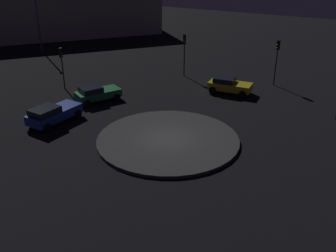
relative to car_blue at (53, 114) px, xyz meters
The scene contains 10 objects.
ground_plane 9.54m from the car_blue, ahead, with size 116.55×116.55×0.00m, color black.
roundabout_island 9.53m from the car_blue, ahead, with size 10.17×10.17×0.23m, color #383838.
car_blue is the anchor object (origin of this frame).
car_yellow 16.25m from the car_blue, 52.85° to the left, with size 4.06×2.21×1.48m.
car_green 5.45m from the car_blue, 88.92° to the left, with size 3.39×4.27×1.43m.
traffic_light_north 16.38m from the car_blue, 76.54° to the left, with size 0.36×0.39×4.42m.
traffic_light_north_near 21.74m from the car_blue, 53.02° to the left, with size 0.34×0.38×4.47m.
traffic_light_west 8.33m from the car_blue, 125.14° to the left, with size 0.39×0.36×4.04m.
streetlamp_northwest 24.03m from the car_blue, 136.24° to the left, with size 0.51×0.51×9.28m.
store_building 36.41m from the car_blue, 138.59° to the left, with size 37.40×39.13×6.78m.
Camera 1 is at (11.64, -22.09, 12.82)m, focal length 41.87 mm.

